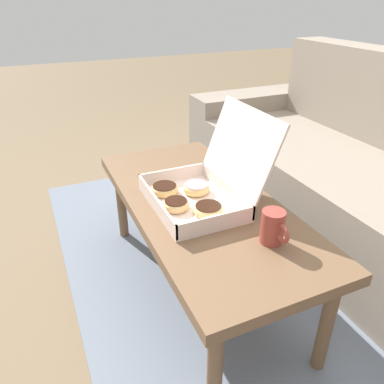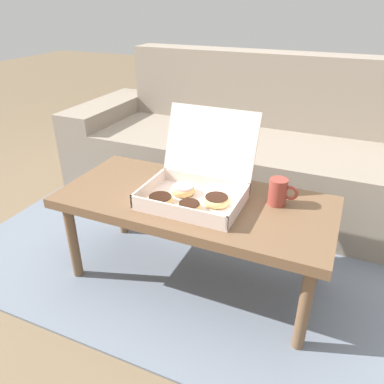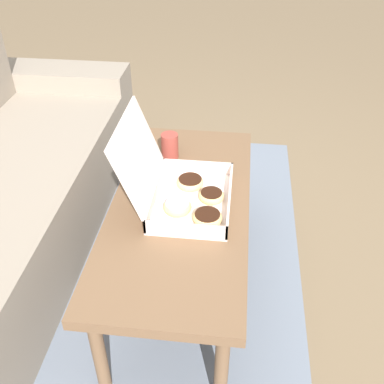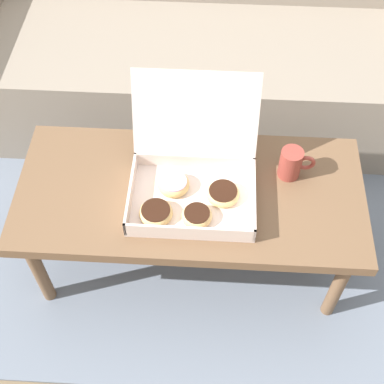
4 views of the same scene
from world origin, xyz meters
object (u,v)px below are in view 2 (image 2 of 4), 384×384
coffee_mug (279,192)px  coffee_table (194,208)px  couch (251,154)px  pastry_box (194,186)px

coffee_mug → coffee_table: bearing=-164.7°
couch → coffee_mug: size_ratio=19.52×
couch → coffee_table: (0.00, -0.88, 0.09)m
pastry_box → couch: bearing=90.1°
coffee_table → pastry_box: size_ratio=2.86×
couch → coffee_mug: bearing=-68.1°
couch → pastry_box: size_ratio=5.74×
couch → pastry_box: (0.00, -0.89, 0.19)m
couch → coffee_mug: 0.87m
coffee_table → couch: bearing=90.0°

